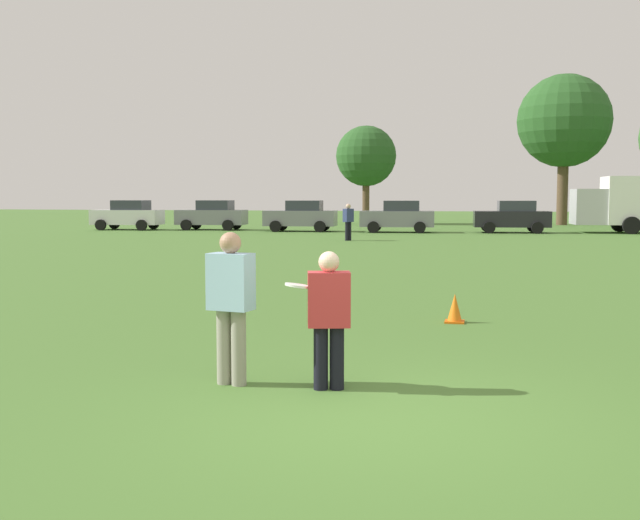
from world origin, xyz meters
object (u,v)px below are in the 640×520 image
object	(u,v)px
player_thrower	(231,299)
parked_car_near_right	(513,217)
frisbee	(297,286)
bystander_field_marshal	(348,220)
parked_car_mid_left	(212,215)
player_defender	(329,313)
parked_car_center	(301,216)
parked_car_mid_right	(398,216)
traffic_cone	(455,309)
parked_car_near_left	(128,215)

from	to	relation	value
player_thrower	parked_car_near_right	xyz separation A→B (m)	(4.33, 36.38, -0.03)
frisbee	bystander_field_marshal	xyz separation A→B (m)	(-4.25, 27.08, -0.16)
frisbee	parked_car_mid_left	bearing A→B (deg)	111.61
player_defender	frisbee	xyz separation A→B (m)	(-0.33, -0.09, 0.30)
parked_car_center	player_thrower	bearing A→B (deg)	-77.61
player_defender	parked_car_center	xyz separation A→B (m)	(-8.90, 35.50, 0.09)
bystander_field_marshal	frisbee	bearing A→B (deg)	-81.08
player_thrower	parked_car_mid_right	bearing A→B (deg)	93.33
traffic_cone	parked_car_near_right	size ratio (longest dim) A/B	0.11
frisbee	parked_car_mid_right	distance (m)	35.70
frisbee	bystander_field_marshal	bearing A→B (deg)	98.92
parked_car_mid_right	bystander_field_marshal	distance (m)	8.63
player_thrower	parked_car_near_right	bearing A→B (deg)	83.21
player_thrower	frisbee	distance (m)	0.80
player_thrower	bystander_field_marshal	bearing A→B (deg)	97.34
parked_car_mid_left	bystander_field_marshal	distance (m)	13.75
player_defender	parked_car_near_left	distance (m)	40.46
player_thrower	parked_car_near_left	bearing A→B (deg)	117.99
traffic_cone	parked_car_center	bearing A→B (deg)	108.11
parked_car_near_left	parked_car_mid_right	xyz separation A→B (m)	(16.68, 0.24, 0.00)
traffic_cone	parked_car_mid_right	size ratio (longest dim) A/B	0.11
parked_car_mid_right	bystander_field_marshal	world-z (taller)	parked_car_mid_right
player_thrower	frisbee	xyz separation A→B (m)	(0.77, -0.08, 0.18)
frisbee	parked_car_near_left	size ratio (longest dim) A/B	0.06
parked_car_mid_left	parked_car_near_right	world-z (taller)	same
parked_car_center	bystander_field_marshal	xyz separation A→B (m)	(4.32, -8.51, 0.05)
parked_car_mid_left	parked_car_center	size ratio (longest dim) A/B	1.00
parked_car_mid_left	bystander_field_marshal	size ratio (longest dim) A/B	2.50
player_thrower	parked_car_mid_right	size ratio (longest dim) A/B	0.39
parked_car_near_left	parked_car_mid_left	xyz separation A→B (m)	(5.12, 1.00, 0.00)
parked_car_center	bystander_field_marshal	distance (m)	9.55
frisbee	parked_car_center	bearing A→B (deg)	103.55
traffic_cone	parked_car_mid_left	xyz separation A→B (m)	(-15.90, 31.57, 0.69)
traffic_cone	parked_car_mid_right	bearing A→B (deg)	98.02
player_defender	parked_car_near_left	size ratio (longest dim) A/B	0.35
player_thrower	bystander_field_marshal	size ratio (longest dim) A/B	0.98
player_defender	frisbee	world-z (taller)	player_defender
parked_car_center	traffic_cone	bearing A→B (deg)	-71.89
player_defender	parked_car_mid_right	distance (m)	35.64
player_defender	bystander_field_marshal	xyz separation A→B (m)	(-4.58, 26.98, 0.14)
parked_car_near_right	bystander_field_marshal	world-z (taller)	parked_car_near_right
parked_car_center	parked_car_near_right	distance (m)	12.16
parked_car_mid_left	bystander_field_marshal	world-z (taller)	parked_car_mid_left
parked_car_mid_right	player_defender	bearing A→B (deg)	-84.90
parked_car_mid_left	parked_car_mid_right	size ratio (longest dim) A/B	1.00
player_thrower	parked_car_center	size ratio (longest dim) A/B	0.39
player_defender	parked_car_near_right	xyz separation A→B (m)	(3.23, 36.36, 0.09)
parked_car_near_left	parked_car_mid_right	distance (m)	16.68
parked_car_center	bystander_field_marshal	bearing A→B (deg)	-63.07
traffic_cone	parked_car_mid_right	distance (m)	31.12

